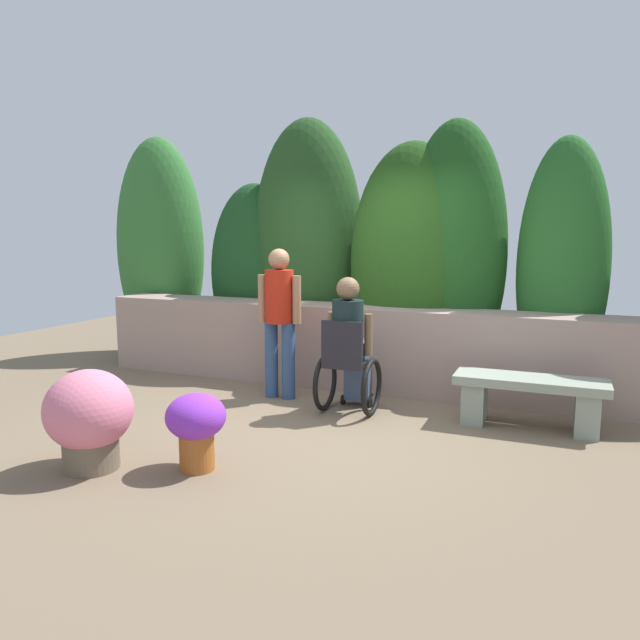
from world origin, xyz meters
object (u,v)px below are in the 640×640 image
Objects in this scene: stone_bench at (530,396)px; person_in_wheelchair at (349,350)px; flower_pot_purple_near at (89,417)px; person_standing_companion at (279,313)px; flower_pot_terracotta_by_wall at (196,424)px.

person_in_wheelchair is at bearing -174.74° from stone_bench.
stone_bench is at bearing 37.13° from flower_pot_purple_near.
person_standing_companion is 2.37m from flower_pot_purple_near.
person_standing_companion is 2.11× the size of flower_pot_purple_near.
person_in_wheelchair is at bearing 72.50° from flower_pot_terracotta_by_wall.
person_in_wheelchair is 2.45m from flower_pot_purple_near.
person_in_wheelchair is 2.30× the size of flower_pot_terracotta_by_wall.
flower_pot_terracotta_by_wall is at bearing -100.52° from person_in_wheelchair.
flower_pot_terracotta_by_wall is (0.74, 0.29, -0.05)m from flower_pot_purple_near.
person_standing_companion is at bearing 178.77° from stone_bench.
person_in_wheelchair is at bearing 57.89° from flower_pot_purple_near.
flower_pot_purple_near is at bearing -113.94° from person_standing_companion.
stone_bench is at bearing 41.31° from flower_pot_terracotta_by_wall.
flower_pot_terracotta_by_wall is at bearing -139.25° from stone_bench.
flower_pot_purple_near is 0.79m from flower_pot_terracotta_by_wall.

